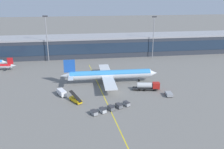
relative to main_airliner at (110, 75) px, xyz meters
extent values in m
plane|color=slate|center=(1.20, -11.50, -3.86)|extent=(700.00, 700.00, 0.00)
cube|color=yellow|center=(-4.65, -9.50, -3.86)|extent=(5.66, 79.84, 0.01)
cube|color=#2D333D|center=(3.24, 52.51, 1.76)|extent=(208.06, 19.69, 11.24)
cube|color=#1E2D42|center=(3.24, 42.61, 2.32)|extent=(201.81, 0.16, 6.30)
cube|color=#99999E|center=(3.24, 52.51, 7.88)|extent=(212.22, 20.08, 1.00)
cylinder|color=silver|center=(0.30, -0.01, -0.14)|extent=(36.02, 4.61, 3.68)
cylinder|color=#388CD1|center=(0.30, -0.01, 0.20)|extent=(35.29, 4.45, 3.53)
cone|color=silver|center=(19.55, -0.51, -0.14)|extent=(3.77, 3.59, 3.50)
cone|color=silver|center=(-19.14, 0.50, 0.23)|extent=(4.50, 3.24, 3.13)
cube|color=#1E51B2|center=(-17.16, 0.45, 4.46)|extent=(4.79, 0.48, 5.52)
cube|color=silver|center=(-16.57, 4.11, 0.42)|extent=(2.15, 5.94, 0.24)
cube|color=silver|center=(-16.76, -3.25, 0.42)|extent=(2.15, 5.94, 0.24)
cube|color=silver|center=(-0.96, 9.41, -0.41)|extent=(5.19, 15.21, 0.40)
cube|color=silver|center=(-1.45, -9.35, -0.41)|extent=(5.19, 15.21, 0.40)
cylinder|color=#939399|center=(-0.03, 6.67, -1.72)|extent=(2.89, 2.10, 2.02)
cylinder|color=#939399|center=(-0.38, -6.66, -1.72)|extent=(2.89, 2.10, 2.02)
cylinder|color=black|center=(13.23, -0.34, -3.36)|extent=(1.01, 0.43, 1.00)
cylinder|color=slate|center=(13.23, -0.34, -2.42)|extent=(0.20, 0.20, 1.89)
cylinder|color=black|center=(-1.82, 1.70, -3.36)|extent=(1.01, 0.43, 1.00)
cylinder|color=slate|center=(-1.82, 1.70, -2.42)|extent=(0.20, 0.20, 1.89)
cylinder|color=black|center=(-1.90, -1.61, -3.36)|extent=(1.01, 0.43, 1.00)
cylinder|color=slate|center=(-1.90, -1.61, -2.42)|extent=(0.20, 0.20, 1.89)
cube|color=#232326|center=(13.12, -10.54, -3.11)|extent=(10.29, 4.24, 0.50)
cube|color=#B21E19|center=(17.45, -11.32, -1.86)|extent=(3.20, 2.96, 2.50)
cube|color=black|center=(18.69, -11.54, -1.36)|extent=(0.57, 2.29, 1.12)
cylinder|color=#B7BABF|center=(12.85, -10.49, -1.76)|extent=(6.30, 3.23, 2.20)
cylinder|color=black|center=(17.11, -10.05, -3.36)|extent=(1.05, 0.52, 1.00)
cylinder|color=black|center=(16.69, -12.39, -3.36)|extent=(1.05, 0.52, 1.00)
cylinder|color=black|center=(13.04, -9.31, -3.36)|extent=(1.05, 0.52, 1.00)
cylinder|color=black|center=(12.62, -11.65, -3.36)|extent=(1.05, 0.52, 1.00)
cylinder|color=black|center=(10.97, -8.94, -3.36)|extent=(1.05, 0.52, 1.00)
cylinder|color=black|center=(10.55, -11.28, -3.36)|extent=(1.05, 0.52, 1.00)
cube|color=gray|center=(20.50, -17.81, -3.01)|extent=(2.65, 4.00, 1.10)
cube|color=black|center=(20.59, -16.86, -2.82)|extent=(2.19, 1.52, 0.33)
cylinder|color=black|center=(19.59, -16.38, -3.56)|extent=(0.31, 0.62, 0.60)
cylinder|color=black|center=(21.65, -16.58, -3.56)|extent=(0.31, 0.62, 0.60)
cylinder|color=black|center=(19.34, -19.03, -3.56)|extent=(0.31, 0.62, 0.60)
cylinder|color=black|center=(21.40, -19.23, -3.56)|extent=(0.31, 0.62, 0.60)
cube|color=yellow|center=(-15.05, -17.94, -3.01)|extent=(4.75, 6.11, 1.10)
cube|color=black|center=(-15.05, -17.94, -1.56)|extent=(4.73, 6.58, 2.38)
cylinder|color=black|center=(-13.22, -19.28, -3.56)|extent=(0.53, 0.64, 0.60)
cylinder|color=black|center=(-14.68, -20.18, -3.56)|extent=(0.53, 0.64, 0.60)
cylinder|color=black|center=(-15.42, -15.70, -3.56)|extent=(0.53, 0.64, 0.60)
cylinder|color=black|center=(-16.88, -16.59, -3.56)|extent=(0.53, 0.64, 0.60)
cube|color=white|center=(-20.28, -11.21, -2.56)|extent=(3.95, 5.42, 2.00)
cube|color=black|center=(-19.77, -12.35, -2.21)|extent=(2.44, 2.37, 0.60)
cylinder|color=black|center=(-18.70, -12.42, -3.56)|extent=(0.47, 0.65, 0.60)
cylinder|color=black|center=(-20.43, -13.19, -3.56)|extent=(0.47, 0.65, 0.60)
cylinder|color=black|center=(-20.12, -9.22, -3.56)|extent=(0.47, 0.65, 0.60)
cylinder|color=black|center=(-21.85, -9.99, -3.56)|extent=(0.47, 0.65, 0.60)
cube|color=gray|center=(-9.19, -28.74, -3.13)|extent=(2.39, 2.98, 1.10)
cube|color=#333338|center=(-9.19, -28.74, -2.43)|extent=(2.44, 3.04, 0.10)
cylinder|color=black|center=(-10.28, -28.07, -3.68)|extent=(0.25, 0.38, 0.36)
cylinder|color=black|center=(-8.90, -27.49, -3.68)|extent=(0.25, 0.38, 0.36)
cylinder|color=black|center=(-9.48, -29.99, -3.68)|extent=(0.25, 0.38, 0.36)
cylinder|color=black|center=(-8.09, -29.41, -3.68)|extent=(0.25, 0.38, 0.36)
cube|color=#B2B7BC|center=(-6.24, -27.50, -3.13)|extent=(2.39, 2.98, 1.10)
cube|color=#333338|center=(-6.24, -27.50, -2.43)|extent=(2.44, 3.04, 0.10)
cylinder|color=black|center=(-7.33, -26.83, -3.68)|extent=(0.25, 0.38, 0.36)
cylinder|color=black|center=(-5.95, -26.25, -3.68)|extent=(0.25, 0.38, 0.36)
cylinder|color=black|center=(-6.53, -28.75, -3.68)|extent=(0.25, 0.38, 0.36)
cylinder|color=black|center=(-5.14, -28.17, -3.68)|extent=(0.25, 0.38, 0.36)
cube|color=#595B60|center=(-3.29, -26.26, -3.13)|extent=(2.39, 2.98, 1.10)
cube|color=#333338|center=(-3.29, -26.26, -2.43)|extent=(2.44, 3.04, 0.10)
cylinder|color=black|center=(-4.38, -25.59, -3.68)|extent=(0.25, 0.38, 0.36)
cylinder|color=black|center=(-3.00, -25.01, -3.68)|extent=(0.25, 0.38, 0.36)
cylinder|color=black|center=(-3.58, -27.51, -3.68)|extent=(0.25, 0.38, 0.36)
cylinder|color=black|center=(-2.19, -26.93, -3.68)|extent=(0.25, 0.38, 0.36)
cube|color=#595B60|center=(-0.34, -25.02, -3.13)|extent=(2.39, 2.98, 1.10)
cube|color=#333338|center=(-0.34, -25.02, -2.43)|extent=(2.44, 3.04, 0.10)
cylinder|color=black|center=(-1.43, -24.35, -3.68)|extent=(0.25, 0.38, 0.36)
cylinder|color=black|center=(-0.05, -23.77, -3.68)|extent=(0.25, 0.38, 0.36)
cylinder|color=black|center=(-0.63, -26.27, -3.68)|extent=(0.25, 0.38, 0.36)
cylinder|color=black|center=(0.76, -25.68, -3.68)|extent=(0.25, 0.38, 0.36)
cube|color=gray|center=(2.61, -23.78, -3.13)|extent=(2.39, 2.98, 1.10)
cube|color=#333338|center=(2.61, -23.78, -2.43)|extent=(2.44, 3.04, 0.10)
cylinder|color=black|center=(1.52, -23.11, -3.68)|extent=(0.25, 0.38, 0.36)
cylinder|color=black|center=(2.90, -22.53, -3.68)|extent=(0.25, 0.38, 0.36)
cylinder|color=black|center=(2.32, -25.03, -3.68)|extent=(0.25, 0.38, 0.36)
cylinder|color=black|center=(3.71, -24.44, -3.68)|extent=(0.25, 0.38, 0.36)
cone|color=#B2B7BC|center=(-52.23, 33.01, -1.32)|extent=(2.78, 2.66, 2.42)
cone|color=#B2B7BC|center=(-46.26, 26.25, -1.56)|extent=(2.78, 2.06, 1.88)
cube|color=red|center=(-47.64, 26.34, 0.99)|extent=(2.89, 0.42, 3.33)
cube|color=#B2B7BC|center=(-48.29, 24.17, -1.44)|extent=(1.46, 3.62, 0.15)
cube|color=#B2B7BC|center=(-47.99, 28.59, -1.44)|extent=(1.46, 3.62, 0.15)
cylinder|color=gray|center=(-30.01, 40.51, 8.80)|extent=(0.44, 0.44, 25.32)
cube|color=#333338|center=(-30.01, 40.51, 21.86)|extent=(2.80, 0.50, 0.80)
cylinder|color=gray|center=(32.40, 40.51, 8.24)|extent=(0.44, 0.44, 24.21)
cube|color=#333338|center=(32.40, 40.51, 20.75)|extent=(2.80, 0.50, 0.80)
camera|label=1|loc=(-14.01, -99.27, 33.62)|focal=38.76mm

